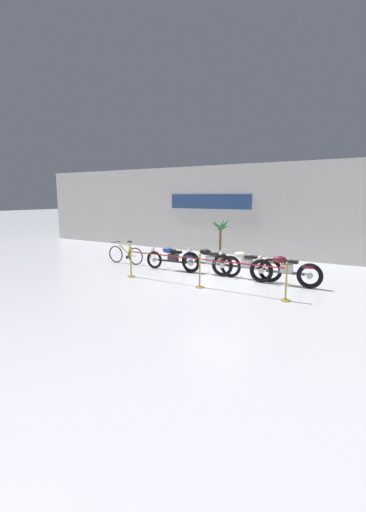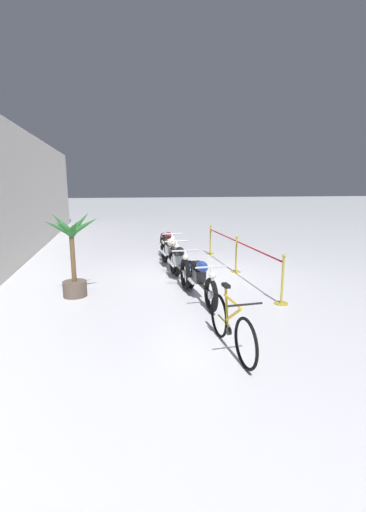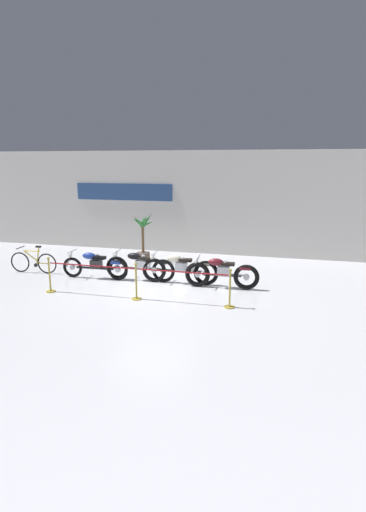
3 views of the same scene
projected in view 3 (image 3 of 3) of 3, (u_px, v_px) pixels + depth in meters
ground_plane at (151, 288)px, 12.16m from camera, size 120.00×120.00×0.00m
back_wall at (190, 203)px, 16.51m from camera, size 28.00×0.29×4.20m
motorcycle_blue_0 at (94, 265)px, 13.02m from camera, size 2.27×0.62×0.92m
motorcycle_black_1 at (140, 266)px, 12.81m from camera, size 2.33×0.62×0.95m
motorcycle_cream_2 at (179, 269)px, 12.49m from camera, size 2.45×0.62×0.97m
motorcycle_maroon_3 at (221, 273)px, 12.03m from camera, size 2.26×0.62×0.96m
bicycle at (34, 262)px, 13.72m from camera, size 1.72×0.48×0.96m
potted_palm_left_of_row at (143, 238)px, 15.23m from camera, size 0.94×1.14×1.90m
stanchion_far_left at (97, 274)px, 11.28m from camera, size 5.39×0.28×1.05m
stanchion_mid_left at (136, 287)px, 11.06m from camera, size 0.28×0.28×1.05m
stanchion_mid_right at (230, 295)px, 10.44m from camera, size 0.28×0.28×1.05m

